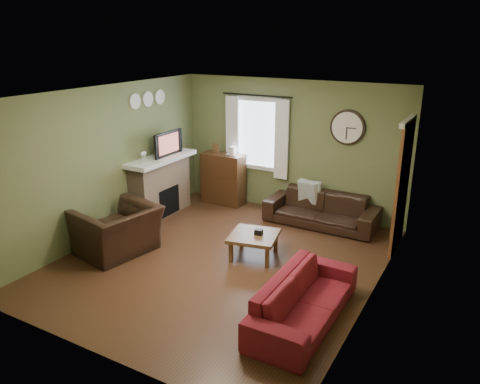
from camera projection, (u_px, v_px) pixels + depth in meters
The scene contains 31 objects.
floor at pixel (222, 261), 7.36m from camera, with size 4.60×5.20×0.00m, color #462A19.
ceiling at pixel (220, 94), 6.52m from camera, with size 4.60×5.20×0.00m, color white.
wall_left at pixel (107, 163), 8.01m from camera, with size 0.00×5.20×2.60m, color #647143.
wall_right at pixel (377, 210), 5.88m from camera, with size 0.00×5.20×2.60m, color #647143.
wall_back at pixel (291, 147), 9.09m from camera, with size 4.60×0.00×2.60m, color #647143.
wall_front at pixel (89, 249), 4.80m from camera, with size 4.60×0.00×2.60m, color #647143.
fireplace at pixel (161, 188), 9.11m from camera, with size 0.40×1.40×1.10m, color tan.
firebox at pixel (169, 201), 9.10m from camera, with size 0.04×0.60×0.55m, color black.
mantel at pixel (160, 159), 8.90m from camera, with size 0.58×1.60×0.08m, color white.
tv at pixel (165, 146), 8.95m from camera, with size 0.60×0.08×0.35m, color black.
tv_screen at pixel (168, 144), 8.89m from camera, with size 0.02×0.62×0.36m, color #994C3F.
medallion_left at pixel (135, 101), 8.35m from camera, with size 0.28×0.28×0.03m, color white.
medallion_mid at pixel (148, 99), 8.64m from camera, with size 0.28×0.28×0.03m, color white.
medallion_right at pixel (160, 97), 8.93m from camera, with size 0.28×0.28×0.03m, color white.
window_pane at pixel (259, 134), 9.33m from camera, with size 1.00×0.02×1.30m, color silver, non-canonical shape.
curtain_rod at pixel (257, 95), 9.00m from camera, with size 0.03×0.03×1.50m, color black.
curtain_left at pixel (232, 134), 9.52m from camera, with size 0.28×0.04×1.55m, color white.
curtain_right at pixel (281, 140), 9.01m from camera, with size 0.28×0.04×1.55m, color white.
wall_clock at pixel (347, 128), 8.38m from camera, with size 0.64×0.06×0.64m, color white, non-canonical shape.
door at pixel (402, 188), 7.50m from camera, with size 0.05×0.90×2.10m, color brown.
bookshelf at pixel (223, 179), 9.73m from camera, with size 0.90×0.38×1.06m, color #3D2412, non-canonical shape.
book at pixel (228, 159), 9.60m from camera, with size 0.15×0.21×0.02m, color brown.
sofa_brown at pixel (321, 210), 8.68m from camera, with size 2.06×0.81×0.60m, color black.
pillow_left at pixel (310, 192), 8.88m from camera, with size 0.42×0.12×0.42m, color #A3ADAF.
pillow_right at pixel (308, 191), 8.89m from camera, with size 0.42×0.13×0.42m, color #A3ADAF.
sofa_red at pixel (304, 299), 5.77m from camera, with size 1.98×0.77×0.58m, color maroon.
armchair at pixel (118, 230), 7.54m from camera, with size 1.20×1.04×0.78m, color black.
coffee_table at pixel (254, 245), 7.45m from camera, with size 0.73×0.73×0.39m, color brown, non-canonical shape.
tissue_box at pixel (259, 234), 7.39m from camera, with size 0.12×0.12×0.09m, color black.
wine_glass_a at pixel (142, 158), 8.42m from camera, with size 0.07×0.07×0.20m, color white, non-canonical shape.
wine_glass_b at pixel (145, 157), 8.47m from camera, with size 0.07×0.07×0.20m, color white, non-canonical shape.
Camera 1 is at (3.49, -5.63, 3.40)m, focal length 35.00 mm.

